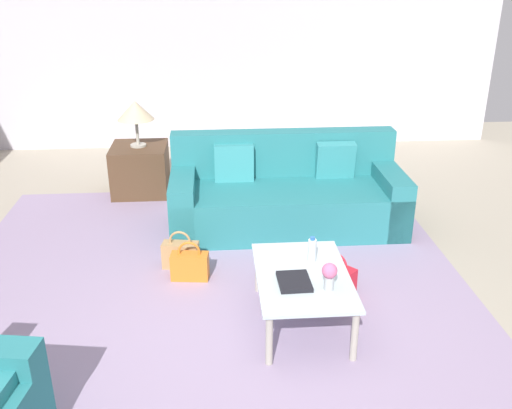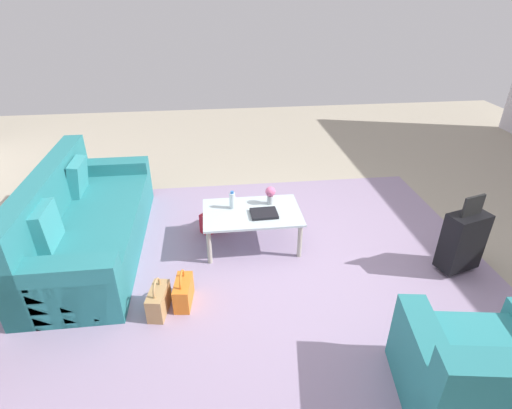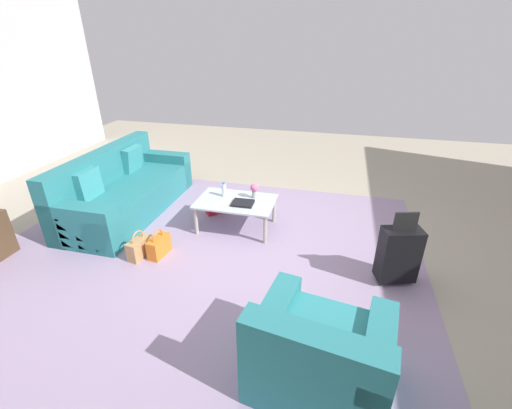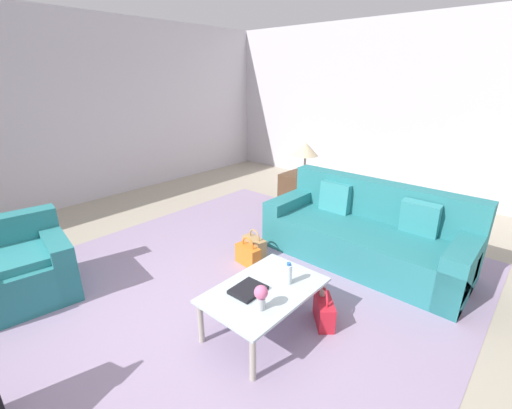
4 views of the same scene
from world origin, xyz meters
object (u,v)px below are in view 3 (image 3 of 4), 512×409
object	(u,v)px
suitcase_black	(399,254)
handbag_red	(217,205)
coffee_table	(236,204)
handbag_orange	(159,246)
handbag_tan	(140,247)
couch	(123,192)
water_bottle	(224,190)
flower_vase	(254,189)
armchair	(319,359)
coffee_table_book	(243,203)

from	to	relation	value
suitcase_black	handbag_red	xyz separation A→B (m)	(2.42, -1.05, -0.23)
coffee_table	suitcase_black	bearing A→B (deg)	160.71
handbag_orange	handbag_tan	xyz separation A→B (m)	(0.21, 0.09, 0.00)
couch	water_bottle	distance (m)	1.62
handbag_tan	handbag_red	bearing A→B (deg)	-111.42
coffee_table	couch	bearing A→B (deg)	-3.18
handbag_red	handbag_tan	bearing A→B (deg)	68.58
water_bottle	handbag_orange	size ratio (longest dim) A/B	0.57
coffee_table	flower_vase	size ratio (longest dim) A/B	5.09
armchair	handbag_tan	distance (m)	2.53
armchair	couch	bearing A→B (deg)	-36.20
water_bottle	flower_vase	bearing A→B (deg)	-173.21
couch	coffee_table_book	size ratio (longest dim) A/B	8.35
couch	armchair	world-z (taller)	couch
handbag_orange	water_bottle	bearing A→B (deg)	-118.21
coffee_table	coffee_table_book	size ratio (longest dim) A/B	3.73
armchair	water_bottle	distance (m)	2.72
water_bottle	handbag_red	xyz separation A→B (m)	(0.22, -0.25, -0.38)
handbag_red	handbag_tan	distance (m)	1.40
armchair	handbag_red	world-z (taller)	armchair
water_bottle	handbag_orange	world-z (taller)	water_bottle
water_bottle	handbag_red	bearing A→B (deg)	-49.56
handbag_red	couch	bearing A→B (deg)	10.37
couch	handbag_tan	bearing A→B (deg)	129.76
suitcase_black	handbag_tan	distance (m)	2.95
armchair	coffee_table_book	size ratio (longest dim) A/B	3.90
flower_vase	suitcase_black	bearing A→B (deg)	154.47
coffee_table	water_bottle	world-z (taller)	water_bottle
flower_vase	handbag_red	world-z (taller)	flower_vase
coffee_table	handbag_red	world-z (taller)	coffee_table
handbag_red	armchair	bearing A→B (deg)	124.13
suitcase_black	armchair	bearing A→B (deg)	64.12
couch	handbag_red	bearing A→B (deg)	-169.63
suitcase_black	handbag_red	bearing A→B (deg)	-23.56
flower_vase	handbag_red	distance (m)	0.79
coffee_table	coffee_table_book	distance (m)	0.16
coffee_table	handbag_orange	bearing A→B (deg)	50.29
coffee_table	handbag_red	bearing A→B (deg)	-40.36
couch	suitcase_black	size ratio (longest dim) A/B	2.75
coffee_table_book	couch	bearing A→B (deg)	-7.03
suitcase_black	handbag_orange	bearing A→B (deg)	3.43
handbag_red	suitcase_black	bearing A→B (deg)	156.44
armchair	suitcase_black	xyz separation A→B (m)	(-0.71, -1.46, 0.07)
armchair	water_bottle	xyz separation A→B (m)	(1.49, -2.26, 0.22)
armchair	flower_vase	distance (m)	2.56
coffee_table	coffee_table_book	xyz separation A→B (m)	(-0.12, 0.08, 0.07)
handbag_red	flower_vase	bearing A→B (deg)	162.24
couch	suitcase_black	bearing A→B (deg)	168.12
armchair	water_bottle	bearing A→B (deg)	-56.65
flower_vase	water_bottle	bearing A→B (deg)	6.79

